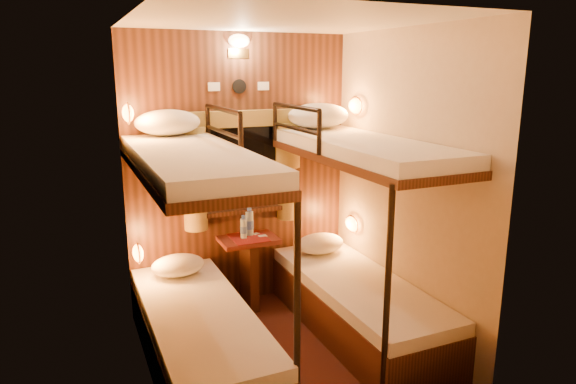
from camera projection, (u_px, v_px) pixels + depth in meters
name	position (u px, v px, depth m)	size (l,w,h in m)	color
floor	(287.00, 352.00, 3.90)	(2.10, 2.10, 0.00)	#37180F
ceiling	(287.00, 21.00, 3.34)	(2.10, 2.10, 0.00)	silver
wall_back	(240.00, 172.00, 4.55)	(2.40, 2.40, 0.00)	#C6B293
wall_front	(367.00, 244.00, 2.68)	(2.40, 2.40, 0.00)	#C6B293
wall_left	(142.00, 215.00, 3.23)	(2.40, 2.40, 0.00)	#C6B293
wall_right	(404.00, 186.00, 4.01)	(2.40, 2.40, 0.00)	#C6B293
back_panel	(240.00, 173.00, 4.54)	(2.00, 0.03, 2.40)	#331B0E
bunk_left	(198.00, 295.00, 3.58)	(0.72, 1.90, 1.82)	#331B0E
bunk_right	(358.00, 267.00, 4.08)	(0.72, 1.90, 1.82)	#331B0E
window	(242.00, 175.00, 4.52)	(1.00, 0.12, 0.79)	black
curtains	(243.00, 167.00, 4.47)	(1.10, 0.22, 1.00)	olive
back_fixtures	(239.00, 50.00, 4.26)	(0.54, 0.09, 0.48)	black
reading_lamps	(253.00, 175.00, 4.23)	(2.00, 0.20, 1.25)	orange
table	(249.00, 263.00, 4.56)	(0.50, 0.34, 0.66)	#5F2615
bottle_left	(244.00, 229.00, 4.47)	(0.06, 0.06, 0.21)	#99BFE5
bottle_right	(249.00, 223.00, 4.55)	(0.08, 0.08, 0.26)	#99BFE5
sachet_a	(262.00, 236.00, 4.54)	(0.07, 0.06, 0.01)	silver
sachet_b	(256.00, 234.00, 4.60)	(0.07, 0.05, 0.01)	silver
pillow_lower_left	(178.00, 265.00, 4.17)	(0.43, 0.31, 0.17)	white
pillow_lower_right	(320.00, 243.00, 4.68)	(0.45, 0.32, 0.18)	white
pillow_upper_left	(168.00, 122.00, 4.00)	(0.51, 0.36, 0.20)	white
pillow_upper_right	(318.00, 116.00, 4.47)	(0.56, 0.40, 0.22)	white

